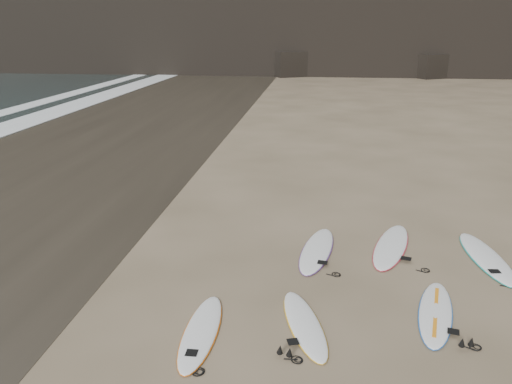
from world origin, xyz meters
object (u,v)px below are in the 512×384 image
surfboard_2 (436,312)px  surfboard_1 (304,324)px  surfboard_0 (201,331)px  surfboard_6 (391,246)px  surfboard_7 (486,257)px  surfboard_5 (317,250)px

surfboard_2 → surfboard_1: bearing=-150.9°
surfboard_0 → surfboard_6: (3.70, 3.95, 0.01)m
surfboard_1 → surfboard_6: (1.95, 3.51, 0.01)m
surfboard_1 → surfboard_7: bearing=21.9°
surfboard_5 → surfboard_0: bearing=-109.4°
surfboard_1 → surfboard_7: size_ratio=0.81×
surfboard_0 → surfboard_7: 6.78m
surfboard_2 → surfboard_6: 2.88m
surfboard_6 → surfboard_7: (2.05, -0.37, -0.00)m
surfboard_0 → surfboard_6: bearing=46.5°
surfboard_0 → surfboard_5: bearing=60.6°
surfboard_6 → surfboard_7: same height
surfboard_2 → surfboard_6: bearing=112.0°
surfboard_6 → surfboard_2: bearing=-65.0°
surfboard_1 → surfboard_7: 5.08m
surfboard_1 → surfboard_7: surfboard_7 is taller
surfboard_1 → surfboard_6: bearing=44.8°
surfboard_7 → surfboard_5: bearing=175.7°
surfboard_0 → surfboard_2: 4.27m
surfboard_0 → surfboard_5: surfboard_5 is taller
surfboard_0 → surfboard_1: 1.81m
surfboard_5 → surfboard_7: bearing=10.5°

